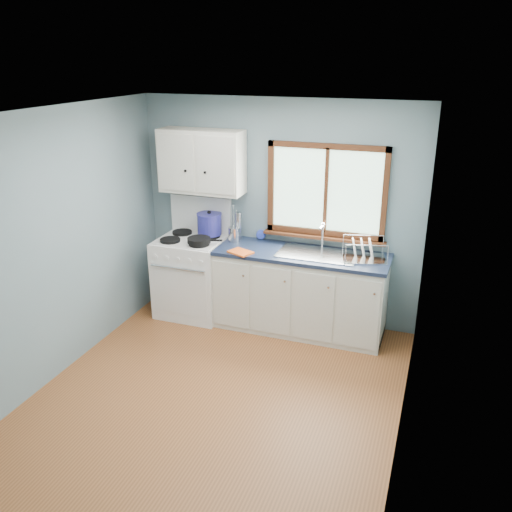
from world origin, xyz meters
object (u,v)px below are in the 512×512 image
(dish_rack, at_px, (363,254))
(thermos, at_px, (238,226))
(base_cabinets, at_px, (300,296))
(gas_range, at_px, (192,274))
(sink, at_px, (317,260))
(stockpot, at_px, (209,224))
(utensil_crock, at_px, (234,234))
(skillet, at_px, (199,240))

(dish_rack, bearing_deg, thermos, 157.71)
(thermos, height_order, dish_rack, thermos)
(base_cabinets, distance_m, dish_rack, 0.87)
(base_cabinets, xyz_separation_m, thermos, (-0.80, 0.19, 0.67))
(base_cabinets, bearing_deg, gas_range, -179.18)
(sink, xyz_separation_m, thermos, (-0.98, 0.19, 0.22))
(stockpot, xyz_separation_m, dish_rack, (1.79, -0.12, -0.11))
(base_cabinets, bearing_deg, stockpot, 173.31)
(sink, relative_size, utensil_crock, 2.00)
(thermos, bearing_deg, utensil_crock, -99.26)
(utensil_crock, bearing_deg, thermos, 80.74)
(gas_range, xyz_separation_m, base_cabinets, (1.31, 0.02, -0.08))
(stockpot, distance_m, dish_rack, 1.80)
(stockpot, bearing_deg, sink, -5.80)
(stockpot, relative_size, utensil_crock, 0.73)
(stockpot, distance_m, utensil_crock, 0.33)
(thermos, bearing_deg, stockpot, -170.07)
(gas_range, relative_size, stockpot, 4.43)
(skillet, height_order, dish_rack, dish_rack)
(skillet, bearing_deg, gas_range, 122.40)
(sink, xyz_separation_m, skillet, (-1.30, -0.17, 0.13))
(skillet, distance_m, utensil_crock, 0.41)
(gas_range, height_order, skillet, gas_range)
(dish_rack, bearing_deg, stockpot, 160.86)
(dish_rack, bearing_deg, utensil_crock, 161.40)
(base_cabinets, xyz_separation_m, skillet, (-1.12, -0.17, 0.58))
(stockpot, distance_m, thermos, 0.34)
(thermos, distance_m, dish_rack, 1.47)
(gas_range, distance_m, utensil_crock, 0.72)
(sink, xyz_separation_m, utensil_crock, (-0.99, 0.10, 0.15))
(dish_rack, bearing_deg, sink, 166.56)
(gas_range, relative_size, utensil_crock, 3.23)
(base_cabinets, relative_size, dish_rack, 3.59)
(skillet, distance_m, stockpot, 0.32)
(base_cabinets, relative_size, sink, 2.20)
(skillet, distance_m, thermos, 0.50)
(base_cabinets, distance_m, thermos, 1.06)
(gas_range, distance_m, thermos, 0.80)
(base_cabinets, bearing_deg, sink, -0.13)
(sink, bearing_deg, thermos, 168.87)
(sink, bearing_deg, utensil_crock, 174.33)
(utensil_crock, xyz_separation_m, thermos, (0.02, 0.09, 0.07))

